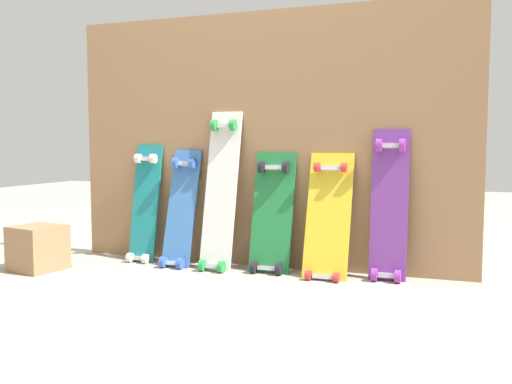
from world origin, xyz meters
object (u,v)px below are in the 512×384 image
at_px(skateboard_green, 272,218).
at_px(skateboard_white, 220,196).
at_px(skateboard_blue, 181,213).
at_px(skateboard_yellow, 328,222).
at_px(skateboard_purple, 389,210).
at_px(wooden_crate, 38,248).
at_px(skateboard_teal, 145,208).

bearing_deg(skateboard_green, skateboard_white, -175.32).
distance_m(skateboard_blue, skateboard_yellow, 0.87).
distance_m(skateboard_green, skateboard_yellow, 0.32).
height_order(skateboard_purple, wooden_crate, skateboard_purple).
bearing_deg(skateboard_yellow, skateboard_blue, 179.99).
distance_m(skateboard_blue, skateboard_green, 0.55).
bearing_deg(skateboard_teal, skateboard_blue, -8.09).
height_order(skateboard_white, skateboard_yellow, skateboard_white).
xyz_separation_m(skateboard_white, skateboard_yellow, (0.62, -0.00, -0.12)).
bearing_deg(skateboard_green, skateboard_purple, 2.20).
bearing_deg(skateboard_yellow, skateboard_purple, 9.32).
distance_m(skateboard_green, wooden_crate, 1.32).
bearing_deg(wooden_crate, skateboard_white, 23.18).
height_order(skateboard_yellow, skateboard_purple, skateboard_purple).
xyz_separation_m(skateboard_white, wooden_crate, (-0.94, -0.40, -0.29)).
relative_size(skateboard_yellow, wooden_crate, 2.92).
height_order(skateboard_blue, wooden_crate, skateboard_blue).
distance_m(skateboard_teal, skateboard_yellow, 1.14).
relative_size(skateboard_teal, skateboard_yellow, 1.05).
distance_m(skateboard_yellow, wooden_crate, 1.62).
relative_size(skateboard_white, skateboard_yellow, 1.31).
relative_size(skateboard_blue, skateboard_white, 0.77).
xyz_separation_m(skateboard_teal, skateboard_blue, (0.26, -0.04, -0.01)).
height_order(skateboard_teal, skateboard_blue, skateboard_teal).
xyz_separation_m(skateboard_green, wooden_crate, (-1.24, -0.43, -0.17)).
distance_m(skateboard_blue, skateboard_purple, 1.19).
height_order(skateboard_blue, skateboard_white, skateboard_white).
distance_m(skateboard_teal, skateboard_purple, 1.45).
height_order(skateboard_white, skateboard_green, skateboard_white).
distance_m(skateboard_green, skateboard_purple, 0.64).
bearing_deg(skateboard_green, wooden_crate, -161.00).
bearing_deg(skateboard_yellow, wooden_crate, -165.63).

